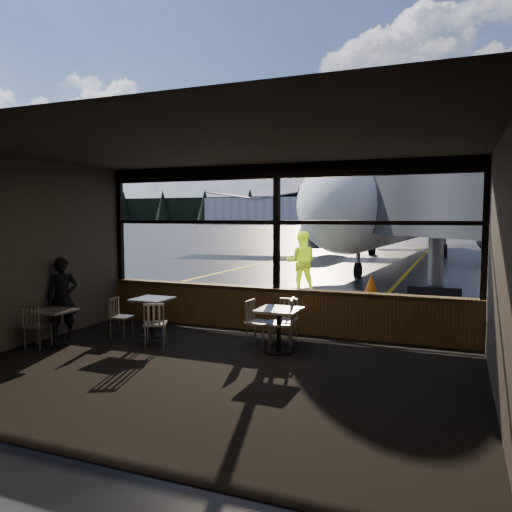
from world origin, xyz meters
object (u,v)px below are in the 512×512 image
Objects in this scene: airliner at (406,170)px; chair_mid_s at (155,324)px; ground_crew at (301,262)px; cafe_table_near at (279,331)px; chair_near_n at (286,321)px; chair_left_s at (38,326)px; passenger at (62,298)px; cone_nose at (371,283)px; cafe_table_left at (55,329)px; cafe_table_mid at (153,317)px; chair_mid_w at (122,317)px; jet_bridge at (463,214)px; chair_near_e at (281,324)px; chair_near_w at (259,323)px.

airliner reaches higher than chair_mid_s.
cafe_table_near is at bearing 87.12° from ground_crew.
ground_crew is (-1.63, -16.00, -4.20)m from airliner.
chair_near_n reaches higher than chair_left_s.
chair_near_n is at bearing -21.44° from passenger.
cone_nose is (4.63, 8.64, -0.53)m from passenger.
chair_mid_s is at bearing 23.42° from cafe_table_left.
chair_mid_s is at bearing -107.01° from cone_nose.
cafe_table_mid is 8.40m from cone_nose.
chair_mid_w is (-1.05, 0.39, -0.03)m from chair_mid_s.
jet_bridge is at bearing 43.36° from chair_left_s.
chair_near_n is 6.45m from ground_crew.
chair_near_e is 1.12× the size of chair_near_w.
ground_crew reaches higher than cone_nose.
airliner is at bearing 169.47° from chair_mid_w.
jet_bridge reaches higher than chair_left_s.
cafe_table_near is at bearing -4.51° from cafe_table_mid.
chair_near_w is at bearing 45.13° from chair_near_n.
jet_bridge is 10.73m from passenger.
chair_mid_s is (0.51, -0.68, 0.04)m from cafe_table_mid.
airliner is 41.09× the size of chair_left_s.
chair_mid_s is 8.87m from cone_nose.
chair_near_n is (-0.12, 0.74, 0.02)m from cafe_table_near.
airliner is 15.73m from cone_nose.
cafe_table_near is (-2.99, -7.06, -2.09)m from jet_bridge.
cone_nose is at bearing -93.14° from chair_near_n.
chair_mid_w is 0.41× the size of ground_crew.
airliner is at bearing 80.86° from cafe_table_left.
chair_left_s reaches higher than cafe_table_mid.
chair_near_e is at bearing 14.09° from chair_left_s.
jet_bridge is 20.18× the size of cone_nose.
airliner is 24.00m from chair_mid_s.
chair_near_w is 1.93m from chair_mid_s.
passenger is (-2.04, -0.16, 0.38)m from chair_mid_s.
chair_left_s reaches higher than chair_mid_w.
chair_near_e is 0.49× the size of ground_crew.
cafe_table_left is at bearing -32.39° from chair_mid_w.
airliner reaches higher than cone_nose.
chair_left_s is at bearing -130.58° from jet_bridge.
passenger is (-4.22, -23.58, -4.38)m from airliner.
cone_nose is at bearing 46.46° from chair_mid_s.
jet_bridge is 14.30× the size of cafe_table_near.
cafe_table_mid is 6.85m from ground_crew.
chair_mid_w is (-3.24, -23.03, -4.79)m from airliner.
jet_bridge is 9.75m from chair_mid_w.
chair_left_s is at bearing 56.56° from ground_crew.
airliner is 23.46m from cafe_table_near.
passenger is (-0.10, 0.73, 0.40)m from chair_left_s.
ground_crew is at bearing 164.55° from chair_mid_w.
ground_crew is at bearing 59.15° from chair_mid_s.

